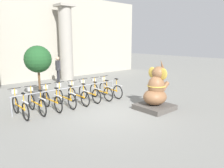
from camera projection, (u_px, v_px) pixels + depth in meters
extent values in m
plane|color=slate|center=(109.00, 112.00, 8.55)|extent=(60.00, 60.00, 0.00)
cube|color=#A39E8E|center=(25.00, 37.00, 14.33)|extent=(20.00, 0.20, 6.00)
cylinder|color=gray|center=(66.00, 44.00, 15.27)|extent=(0.91, 0.91, 5.00)
cube|color=gray|center=(64.00, 6.00, 14.77)|extent=(1.14, 1.14, 0.16)
cylinder|color=gray|center=(11.00, 107.00, 7.97)|extent=(0.05, 0.05, 0.75)
cylinder|color=gray|center=(112.00, 88.00, 11.11)|extent=(0.05, 0.05, 0.75)
cylinder|color=gray|center=(70.00, 88.00, 9.47)|extent=(4.99, 0.04, 0.04)
torus|color=black|center=(15.00, 105.00, 8.41)|extent=(0.05, 0.67, 0.67)
torus|color=black|center=(26.00, 112.00, 7.61)|extent=(0.05, 0.67, 0.67)
cube|color=orange|center=(20.00, 107.00, 8.00)|extent=(0.04, 0.98, 0.04)
cube|color=#BCBCBC|center=(25.00, 102.00, 7.54)|extent=(0.06, 0.56, 0.03)
cylinder|color=orange|center=(24.00, 102.00, 7.62)|extent=(0.03, 0.03, 0.61)
cube|color=black|center=(23.00, 93.00, 7.56)|extent=(0.08, 0.18, 0.04)
cylinder|color=orange|center=(15.00, 97.00, 8.31)|extent=(0.03, 0.03, 0.65)
cylinder|color=black|center=(14.00, 88.00, 8.25)|extent=(0.48, 0.03, 0.03)
cube|color=#BCBCBC|center=(14.00, 91.00, 8.35)|extent=(0.20, 0.16, 0.14)
torus|color=black|center=(31.00, 102.00, 8.83)|extent=(0.05, 0.67, 0.67)
torus|color=black|center=(43.00, 108.00, 8.03)|extent=(0.05, 0.67, 0.67)
cube|color=orange|center=(37.00, 103.00, 8.42)|extent=(0.04, 0.98, 0.04)
cube|color=#BCBCBC|center=(42.00, 99.00, 7.96)|extent=(0.06, 0.56, 0.03)
cylinder|color=orange|center=(41.00, 99.00, 8.04)|extent=(0.03, 0.03, 0.61)
cube|color=black|center=(40.00, 91.00, 7.98)|extent=(0.08, 0.18, 0.04)
cylinder|color=orange|center=(31.00, 94.00, 8.73)|extent=(0.03, 0.03, 0.65)
cylinder|color=black|center=(31.00, 86.00, 8.67)|extent=(0.48, 0.03, 0.03)
cube|color=#BCBCBC|center=(30.00, 89.00, 8.77)|extent=(0.20, 0.16, 0.14)
torus|color=black|center=(46.00, 99.00, 9.22)|extent=(0.05, 0.67, 0.67)
torus|color=black|center=(58.00, 105.00, 8.42)|extent=(0.05, 0.67, 0.67)
cube|color=orange|center=(52.00, 101.00, 8.81)|extent=(0.04, 0.98, 0.04)
cube|color=#BCBCBC|center=(58.00, 96.00, 8.35)|extent=(0.06, 0.56, 0.03)
cylinder|color=orange|center=(57.00, 96.00, 8.43)|extent=(0.03, 0.03, 0.61)
cube|color=black|center=(56.00, 88.00, 8.37)|extent=(0.08, 0.18, 0.04)
cylinder|color=orange|center=(46.00, 92.00, 9.12)|extent=(0.03, 0.03, 0.65)
cylinder|color=black|center=(46.00, 84.00, 9.06)|extent=(0.48, 0.03, 0.03)
cube|color=#BCBCBC|center=(45.00, 87.00, 9.16)|extent=(0.20, 0.16, 0.14)
torus|color=black|center=(59.00, 97.00, 9.64)|extent=(0.05, 0.67, 0.67)
torus|color=black|center=(72.00, 102.00, 8.84)|extent=(0.05, 0.67, 0.67)
cube|color=orange|center=(65.00, 98.00, 9.23)|extent=(0.04, 0.98, 0.04)
cube|color=#BCBCBC|center=(72.00, 93.00, 8.77)|extent=(0.06, 0.56, 0.03)
cylinder|color=orange|center=(71.00, 94.00, 8.85)|extent=(0.03, 0.03, 0.61)
cube|color=black|center=(70.00, 86.00, 8.79)|extent=(0.08, 0.18, 0.04)
cylinder|color=orange|center=(59.00, 89.00, 9.54)|extent=(0.03, 0.03, 0.65)
cylinder|color=black|center=(59.00, 82.00, 9.48)|extent=(0.48, 0.03, 0.03)
cube|color=#BCBCBC|center=(58.00, 85.00, 9.58)|extent=(0.20, 0.16, 0.14)
torus|color=black|center=(72.00, 94.00, 10.03)|extent=(0.05, 0.67, 0.67)
torus|color=black|center=(85.00, 99.00, 9.23)|extent=(0.05, 0.67, 0.67)
cube|color=orange|center=(78.00, 95.00, 9.62)|extent=(0.04, 0.98, 0.04)
cube|color=#BCBCBC|center=(85.00, 91.00, 9.16)|extent=(0.06, 0.56, 0.03)
cylinder|color=orange|center=(84.00, 92.00, 9.25)|extent=(0.03, 0.03, 0.61)
cube|color=black|center=(83.00, 84.00, 9.18)|extent=(0.08, 0.18, 0.04)
cylinder|color=orange|center=(72.00, 88.00, 9.94)|extent=(0.03, 0.03, 0.65)
cylinder|color=black|center=(72.00, 80.00, 9.87)|extent=(0.48, 0.03, 0.03)
cube|color=#BCBCBC|center=(71.00, 83.00, 9.98)|extent=(0.20, 0.16, 0.14)
torus|color=black|center=(83.00, 92.00, 10.46)|extent=(0.05, 0.67, 0.67)
torus|color=black|center=(96.00, 96.00, 9.66)|extent=(0.05, 0.67, 0.67)
cube|color=orange|center=(89.00, 93.00, 10.05)|extent=(0.04, 0.98, 0.04)
cube|color=#BCBCBC|center=(96.00, 89.00, 9.59)|extent=(0.06, 0.56, 0.03)
cylinder|color=orange|center=(95.00, 89.00, 9.68)|extent=(0.03, 0.03, 0.61)
cube|color=black|center=(95.00, 82.00, 9.61)|extent=(0.08, 0.18, 0.04)
cylinder|color=orange|center=(83.00, 86.00, 10.37)|extent=(0.03, 0.03, 0.65)
cylinder|color=black|center=(83.00, 79.00, 10.30)|extent=(0.48, 0.03, 0.03)
cube|color=#BCBCBC|center=(82.00, 81.00, 10.41)|extent=(0.20, 0.16, 0.14)
torus|color=black|center=(94.00, 90.00, 10.82)|extent=(0.05, 0.67, 0.67)
torus|color=black|center=(108.00, 94.00, 10.02)|extent=(0.05, 0.67, 0.67)
cube|color=orange|center=(101.00, 91.00, 10.41)|extent=(0.04, 0.98, 0.04)
cube|color=#BCBCBC|center=(108.00, 87.00, 9.95)|extent=(0.06, 0.56, 0.03)
cylinder|color=orange|center=(107.00, 88.00, 10.03)|extent=(0.03, 0.03, 0.61)
cube|color=black|center=(107.00, 81.00, 9.97)|extent=(0.08, 0.18, 0.04)
cylinder|color=orange|center=(95.00, 84.00, 10.73)|extent=(0.03, 0.03, 0.65)
cylinder|color=black|center=(94.00, 77.00, 10.66)|extent=(0.48, 0.03, 0.03)
cube|color=#BCBCBC|center=(93.00, 80.00, 10.76)|extent=(0.20, 0.16, 0.14)
torus|color=black|center=(104.00, 88.00, 11.25)|extent=(0.05, 0.67, 0.67)
torus|color=black|center=(118.00, 92.00, 10.45)|extent=(0.05, 0.67, 0.67)
cube|color=orange|center=(110.00, 89.00, 10.84)|extent=(0.04, 0.98, 0.04)
cube|color=#BCBCBC|center=(118.00, 85.00, 10.38)|extent=(0.06, 0.56, 0.03)
cylinder|color=orange|center=(116.00, 86.00, 10.46)|extent=(0.03, 0.03, 0.61)
cube|color=black|center=(116.00, 79.00, 10.40)|extent=(0.08, 0.18, 0.04)
cylinder|color=orange|center=(104.00, 82.00, 11.15)|extent=(0.03, 0.03, 0.65)
cylinder|color=black|center=(104.00, 76.00, 11.09)|extent=(0.48, 0.03, 0.03)
cube|color=#BCBCBC|center=(103.00, 79.00, 11.19)|extent=(0.20, 0.16, 0.14)
cube|color=#4C4742|center=(154.00, 107.00, 8.90)|extent=(1.31, 1.31, 0.20)
ellipsoid|color=brown|center=(155.00, 97.00, 8.82)|extent=(1.01, 0.90, 0.66)
ellipsoid|color=brown|center=(156.00, 86.00, 8.77)|extent=(0.72, 0.66, 0.84)
sphere|color=brown|center=(159.00, 73.00, 8.74)|extent=(0.54, 0.54, 0.54)
ellipsoid|color=gold|center=(152.00, 72.00, 8.90)|extent=(0.08, 0.38, 0.45)
ellipsoid|color=gold|center=(163.00, 74.00, 8.50)|extent=(0.08, 0.38, 0.45)
cone|color=brown|center=(162.00, 67.00, 8.85)|extent=(0.46, 0.19, 0.67)
cylinder|color=brown|center=(158.00, 86.00, 9.11)|extent=(0.53, 0.18, 0.47)
cylinder|color=brown|center=(164.00, 87.00, 8.88)|extent=(0.53, 0.18, 0.47)
torus|color=gold|center=(156.00, 86.00, 8.77)|extent=(0.74, 0.74, 0.05)
cylinder|color=#28282D|center=(58.00, 77.00, 14.31)|extent=(0.11, 0.11, 0.85)
cylinder|color=#28282D|center=(59.00, 77.00, 14.18)|extent=(0.11, 0.11, 0.85)
cube|color=#333338|center=(58.00, 66.00, 14.10)|extent=(0.20, 0.32, 0.64)
sphere|color=tan|center=(57.00, 58.00, 14.01)|extent=(0.23, 0.23, 0.23)
cylinder|color=#333338|center=(56.00, 65.00, 14.24)|extent=(0.07, 0.07, 0.58)
cylinder|color=#333338|center=(59.00, 65.00, 13.94)|extent=(0.07, 0.07, 0.58)
cylinder|color=#4C4C4C|center=(40.00, 95.00, 10.33)|extent=(0.66, 0.66, 0.43)
cylinder|color=brown|center=(39.00, 80.00, 10.19)|extent=(0.10, 0.10, 1.00)
sphere|color=#1E4C23|center=(38.00, 59.00, 10.00)|extent=(1.24, 1.24, 1.24)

